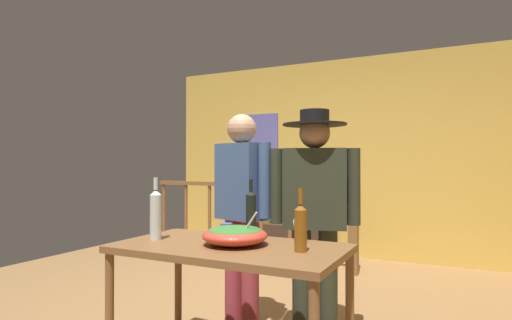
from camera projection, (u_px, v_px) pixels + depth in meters
back_wall at (347, 157)px, 5.53m from camera, size 5.14×0.10×2.61m
framed_picture at (257, 140)px, 6.07m from camera, size 0.68×0.03×0.75m
stair_railing at (277, 214)px, 4.99m from camera, size 2.71×0.10×1.03m
tv_console at (292, 240)px, 5.50m from camera, size 0.90×0.40×0.42m
flat_screen_tv at (291, 202)px, 5.48m from camera, size 0.67×0.12×0.51m
serving_table at (230, 259)px, 2.40m from camera, size 1.31×0.72×0.75m
salad_bowl at (235, 234)px, 2.41m from camera, size 0.38×0.38×0.20m
wine_glass at (300, 224)px, 2.48m from camera, size 0.08×0.08×0.16m
wine_bottle_dark at (251, 213)px, 2.68m from camera, size 0.07×0.07×0.37m
wine_bottle_amber at (301, 226)px, 2.22m from camera, size 0.07×0.07×0.34m
wine_bottle_clear at (156, 214)px, 2.57m from camera, size 0.07×0.07×0.39m
mug_blue at (227, 230)px, 2.71m from camera, size 0.11×0.08×0.08m
person_standing_left at (242, 202)px, 3.13m from camera, size 0.54×0.32×1.59m
person_standing_right at (315, 203)px, 2.87m from camera, size 0.59×0.44×1.59m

